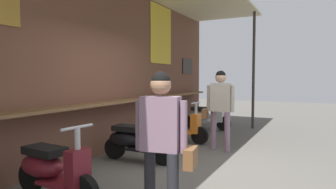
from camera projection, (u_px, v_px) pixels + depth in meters
ground_plane at (188, 170)px, 4.92m from camera, size 30.53×30.53×0.00m
market_stall_facade at (98, 52)px, 5.65m from camera, size 10.90×2.41×3.66m
scooter_maroon at (51, 168)px, 3.72m from camera, size 0.49×1.40×0.97m
scooter_black at (134, 140)px, 5.40m from camera, size 0.47×1.40×0.97m
scooter_orange at (177, 125)px, 7.05m from camera, size 0.46×1.40×0.97m
scooter_silver at (205, 116)px, 8.77m from camera, size 0.46×1.40×0.97m
shopper_with_handbag at (162, 134)px, 3.02m from camera, size 0.35×0.64×1.59m
shopper_browsing at (220, 102)px, 6.17m from camera, size 0.33×0.66×1.67m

